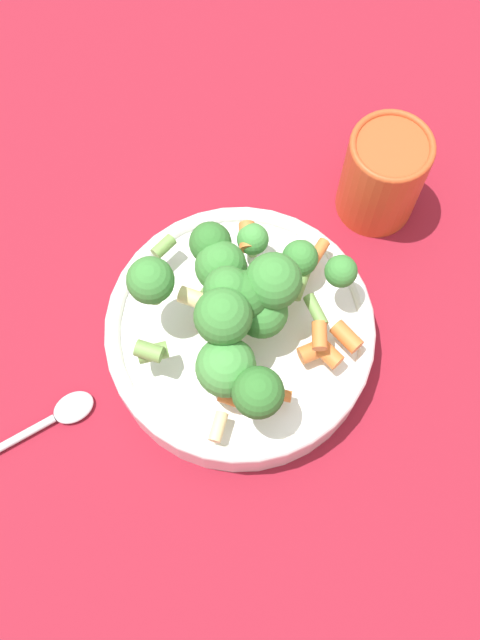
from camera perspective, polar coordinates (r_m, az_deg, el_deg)
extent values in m
plane|color=maroon|center=(0.67, 0.00, -1.81)|extent=(3.00, 3.00, 0.00)
cylinder|color=white|center=(0.65, 0.00, -1.22)|extent=(0.23, 0.23, 0.04)
torus|color=white|center=(0.63, 0.00, -0.59)|extent=(0.23, 0.23, 0.01)
cylinder|color=#8CB766|center=(0.64, 0.95, 5.43)|extent=(0.01, 0.01, 0.01)
sphere|color=#479342|center=(0.62, 0.98, 6.18)|extent=(0.03, 0.03, 0.03)
cylinder|color=#8CB766|center=(0.59, -6.57, 2.04)|extent=(0.01, 0.01, 0.02)
sphere|color=#3D8438|center=(0.57, -6.84, 3.01)|extent=(0.04, 0.04, 0.04)
cylinder|color=#8CB766|center=(0.60, 0.29, 0.92)|extent=(0.01, 0.01, 0.02)
sphere|color=#33722D|center=(0.57, 0.30, 1.94)|extent=(0.04, 0.04, 0.04)
cylinder|color=#8CB766|center=(0.60, 2.43, 1.79)|extent=(0.02, 0.02, 0.02)
sphere|color=#3D8438|center=(0.57, 2.55, 2.98)|extent=(0.04, 0.04, 0.04)
cylinder|color=#8CB766|center=(0.61, 1.61, -0.22)|extent=(0.01, 0.01, 0.01)
sphere|color=#3D8438|center=(0.59, 1.67, 0.59)|extent=(0.04, 0.04, 0.04)
cylinder|color=#8CB766|center=(0.59, -1.04, -4.36)|extent=(0.02, 0.02, 0.01)
sphere|color=#479342|center=(0.57, -1.08, -3.60)|extent=(0.05, 0.05, 0.05)
cylinder|color=#8CB766|center=(0.64, 4.46, 3.99)|extent=(0.01, 0.01, 0.01)
sphere|color=#3D8438|center=(0.62, 4.59, 4.73)|extent=(0.03, 0.03, 0.03)
cylinder|color=#8CB766|center=(0.58, -1.31, -0.73)|extent=(0.02, 0.02, 0.02)
sphere|color=#3D8438|center=(0.56, -1.38, 0.33)|extent=(0.04, 0.04, 0.04)
cylinder|color=#8CB766|center=(0.60, -0.44, -3.76)|extent=(0.01, 0.01, 0.01)
sphere|color=#479342|center=(0.58, -0.45, -3.16)|extent=(0.03, 0.03, 0.03)
cylinder|color=#8CB766|center=(0.61, 7.51, 3.08)|extent=(0.01, 0.01, 0.01)
sphere|color=#3D8438|center=(0.60, 7.70, 3.70)|extent=(0.03, 0.03, 0.03)
cylinder|color=#8CB766|center=(0.63, -1.41, 3.03)|extent=(0.01, 0.01, 0.02)
sphere|color=#3D8438|center=(0.60, -1.47, 4.10)|extent=(0.04, 0.04, 0.04)
cylinder|color=#8CB766|center=(0.59, -0.66, 1.71)|extent=(0.01, 0.01, 0.02)
sphere|color=#3D8438|center=(0.57, -0.68, 2.62)|extent=(0.04, 0.04, 0.04)
cylinder|color=#8CB766|center=(0.57, 1.34, -6.14)|extent=(0.01, 0.01, 0.01)
sphere|color=#33722D|center=(0.55, 1.39, -5.55)|extent=(0.04, 0.04, 0.04)
cylinder|color=#8CB766|center=(0.63, -2.20, 4.97)|extent=(0.01, 0.01, 0.02)
sphere|color=#33722D|center=(0.61, -2.27, 5.88)|extent=(0.03, 0.03, 0.03)
cylinder|color=beige|center=(0.60, -3.49, 1.64)|extent=(0.02, 0.03, 0.01)
cylinder|color=orange|center=(0.61, 8.13, -1.27)|extent=(0.02, 0.03, 0.01)
cylinder|color=#729E4C|center=(0.63, -1.93, 2.79)|extent=(0.03, 0.01, 0.01)
cylinder|color=#729E4C|center=(0.58, -1.23, -4.10)|extent=(0.02, 0.03, 0.01)
cylinder|color=orange|center=(0.59, -0.62, -5.91)|extent=(0.02, 0.02, 0.01)
cylinder|color=orange|center=(0.59, 3.04, -5.68)|extent=(0.02, 0.02, 0.01)
cylinder|color=beige|center=(0.57, 1.51, -5.05)|extent=(0.02, 0.02, 0.01)
cylinder|color=#729E4C|center=(0.63, -5.84, 5.59)|extent=(0.02, 0.01, 0.01)
cylinder|color=orange|center=(0.60, -1.54, -0.54)|extent=(0.02, 0.02, 0.01)
cylinder|color=orange|center=(0.62, 0.55, 6.37)|extent=(0.03, 0.03, 0.01)
cylinder|color=beige|center=(0.59, -1.67, -8.15)|extent=(0.03, 0.02, 0.01)
cylinder|color=#729E4C|center=(0.62, 4.59, 2.79)|extent=(0.03, 0.02, 0.01)
cylinder|color=#729E4C|center=(0.60, 5.79, 0.73)|extent=(0.02, 0.03, 0.01)
cylinder|color=orange|center=(0.61, 2.89, 1.67)|extent=(0.03, 0.02, 0.01)
cylinder|color=orange|center=(0.61, 5.54, -2.39)|extent=(0.03, 0.02, 0.01)
cylinder|color=#729E4C|center=(0.59, -6.65, -2.48)|extent=(0.03, 0.03, 0.01)
cylinder|color=orange|center=(0.59, 6.08, -1.20)|extent=(0.02, 0.02, 0.01)
cylinder|color=#729E4C|center=(0.58, -6.95, -2.38)|extent=(0.02, 0.02, 0.01)
cylinder|color=orange|center=(0.63, 5.86, 5.00)|extent=(0.03, 0.01, 0.01)
cylinder|color=orange|center=(0.61, 6.62, -2.44)|extent=(0.02, 0.03, 0.01)
cylinder|color=#CC4C23|center=(0.70, 10.80, 10.67)|extent=(0.07, 0.07, 0.10)
torus|color=#CC4C23|center=(0.66, 11.57, 12.86)|extent=(0.07, 0.07, 0.01)
ellipsoid|color=silver|center=(0.66, -12.56, -6.52)|extent=(0.04, 0.04, 0.01)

